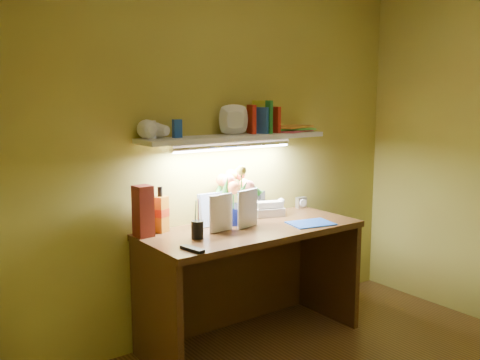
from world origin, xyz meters
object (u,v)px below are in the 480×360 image
desk_clock (301,202)px  whisky_bottle (160,209)px  desk (252,285)px  flower_bouquet (236,193)px  telephone (268,207)px

desk_clock → whisky_bottle: (-1.15, -0.01, 0.10)m
desk_clock → whisky_bottle: 1.16m
desk → desk_clock: size_ratio=17.87×
flower_bouquet → whisky_bottle: bearing=171.3°
whisky_bottle → flower_bouquet: bearing=-8.7°
flower_bouquet → whisky_bottle: 0.51m
flower_bouquet → whisky_bottle: (-0.51, 0.08, -0.05)m
flower_bouquet → telephone: flower_bouquet is taller
whisky_bottle → desk_clock: bearing=0.6°
whisky_bottle → desk: bearing=-25.2°
flower_bouquet → desk_clock: bearing=7.8°
desk_clock → telephone: bearing=-166.3°
desk_clock → desk: bearing=-154.2°
desk_clock → whisky_bottle: whisky_bottle is taller
flower_bouquet → desk_clock: flower_bouquet is taller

